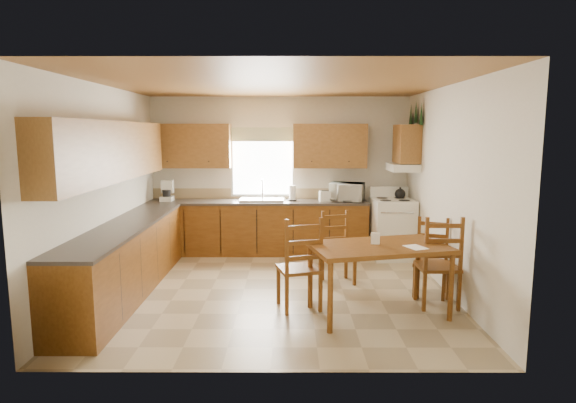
{
  "coord_description": "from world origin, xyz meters",
  "views": [
    {
      "loc": [
        0.16,
        -6.22,
        2.11
      ],
      "look_at": [
        0.15,
        0.3,
        1.15
      ],
      "focal_mm": 30.0,
      "sensor_mm": 36.0,
      "label": 1
    }
  ],
  "objects_px": {
    "stove": "(392,229)",
    "chair_near_left": "(299,263)",
    "chair_far_right": "(431,258)",
    "dining_table": "(378,280)",
    "chair_near_right": "(438,261)",
    "microwave": "(347,192)",
    "chair_far_left": "(339,248)"
  },
  "relations": [
    {
      "from": "dining_table",
      "to": "chair_far_right",
      "type": "distance_m",
      "value": 1.03
    },
    {
      "from": "dining_table",
      "to": "stove",
      "type": "bearing_deg",
      "value": 61.13
    },
    {
      "from": "stove",
      "to": "dining_table",
      "type": "xyz_separation_m",
      "value": [
        -0.69,
        -2.5,
        -0.08
      ]
    },
    {
      "from": "chair_near_left",
      "to": "chair_far_left",
      "type": "relative_size",
      "value": 1.13
    },
    {
      "from": "chair_far_left",
      "to": "chair_far_right",
      "type": "bearing_deg",
      "value": -38.5
    },
    {
      "from": "stove",
      "to": "chair_far_right",
      "type": "xyz_separation_m",
      "value": [
        0.11,
        -1.85,
        0.01
      ]
    },
    {
      "from": "dining_table",
      "to": "chair_near_left",
      "type": "xyz_separation_m",
      "value": [
        -0.91,
        0.19,
        0.15
      ]
    },
    {
      "from": "chair_far_left",
      "to": "chair_far_right",
      "type": "xyz_separation_m",
      "value": [
        1.14,
        -0.52,
        -0.0
      ]
    },
    {
      "from": "dining_table",
      "to": "chair_far_right",
      "type": "xyz_separation_m",
      "value": [
        0.8,
        0.65,
        0.08
      ]
    },
    {
      "from": "stove",
      "to": "chair_near_left",
      "type": "xyz_separation_m",
      "value": [
        -1.6,
        -2.31,
        0.07
      ]
    },
    {
      "from": "stove",
      "to": "chair_far_left",
      "type": "height_order",
      "value": "chair_far_left"
    },
    {
      "from": "chair_near_right",
      "to": "chair_near_left",
      "type": "bearing_deg",
      "value": 2.7
    },
    {
      "from": "dining_table",
      "to": "chair_far_left",
      "type": "xyz_separation_m",
      "value": [
        -0.34,
        1.17,
        0.08
      ]
    },
    {
      "from": "chair_far_left",
      "to": "chair_far_right",
      "type": "distance_m",
      "value": 1.25
    },
    {
      "from": "microwave",
      "to": "chair_far_left",
      "type": "relative_size",
      "value": 0.53
    },
    {
      "from": "stove",
      "to": "microwave",
      "type": "xyz_separation_m",
      "value": [
        -0.72,
        0.32,
        0.59
      ]
    },
    {
      "from": "microwave",
      "to": "dining_table",
      "type": "bearing_deg",
      "value": -73.12
    },
    {
      "from": "chair_near_left",
      "to": "chair_near_right",
      "type": "distance_m",
      "value": 1.68
    },
    {
      "from": "stove",
      "to": "chair_far_left",
      "type": "distance_m",
      "value": 1.68
    },
    {
      "from": "stove",
      "to": "chair_far_left",
      "type": "relative_size",
      "value": 0.99
    },
    {
      "from": "chair_near_right",
      "to": "chair_far_left",
      "type": "xyz_separation_m",
      "value": [
        -1.1,
        0.89,
        -0.06
      ]
    },
    {
      "from": "stove",
      "to": "microwave",
      "type": "height_order",
      "value": "microwave"
    },
    {
      "from": "chair_near_right",
      "to": "chair_far_left",
      "type": "relative_size",
      "value": 1.13
    },
    {
      "from": "chair_near_left",
      "to": "dining_table",
      "type": "bearing_deg",
      "value": 152.34
    },
    {
      "from": "microwave",
      "to": "chair_far_right",
      "type": "distance_m",
      "value": 2.39
    },
    {
      "from": "dining_table",
      "to": "chair_far_right",
      "type": "relative_size",
      "value": 1.55
    },
    {
      "from": "microwave",
      "to": "chair_near_left",
      "type": "xyz_separation_m",
      "value": [
        -0.87,
        -2.63,
        -0.52
      ]
    },
    {
      "from": "microwave",
      "to": "dining_table",
      "type": "relative_size",
      "value": 0.34
    },
    {
      "from": "stove",
      "to": "chair_near_right",
      "type": "distance_m",
      "value": 2.22
    },
    {
      "from": "stove",
      "to": "chair_near_right",
      "type": "height_order",
      "value": "chair_near_right"
    },
    {
      "from": "microwave",
      "to": "chair_near_right",
      "type": "bearing_deg",
      "value": -56.3
    },
    {
      "from": "chair_far_right",
      "to": "dining_table",
      "type": "bearing_deg",
      "value": -119.55
    }
  ]
}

